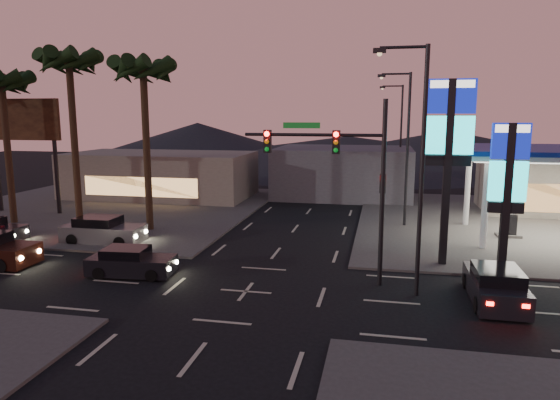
% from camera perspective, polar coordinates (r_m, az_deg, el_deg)
% --- Properties ---
extents(ground, '(140.00, 140.00, 0.00)m').
position_cam_1_polar(ground, '(21.40, -3.92, -10.39)').
color(ground, black).
rests_on(ground, ground).
extents(corner_lot_ne, '(24.00, 24.00, 0.12)m').
position_cam_1_polar(corner_lot_ne, '(37.58, 27.74, -2.59)').
color(corner_lot_ne, '#47443F').
rests_on(corner_lot_ne, ground).
extents(corner_lot_nw, '(24.00, 24.00, 0.12)m').
position_cam_1_polar(corner_lot_nw, '(41.99, -19.28, -0.82)').
color(corner_lot_nw, '#47443F').
rests_on(corner_lot_nw, ground).
extents(convenience_store, '(10.00, 6.00, 4.00)m').
position_cam_1_polar(convenience_store, '(42.57, 28.71, 1.31)').
color(convenience_store, '#726B5B').
rests_on(convenience_store, ground).
extents(pylon_sign_tall, '(2.20, 0.35, 9.00)m').
position_cam_1_polar(pylon_sign_tall, '(25.03, 18.78, 7.02)').
color(pylon_sign_tall, black).
rests_on(pylon_sign_tall, ground).
extents(pylon_sign_short, '(1.60, 0.35, 7.00)m').
position_cam_1_polar(pylon_sign_short, '(24.61, 24.62, 2.55)').
color(pylon_sign_short, black).
rests_on(pylon_sign_short, ground).
extents(traffic_signal_mast, '(6.10, 0.39, 8.00)m').
position_cam_1_polar(traffic_signal_mast, '(21.49, 7.08, 3.98)').
color(traffic_signal_mast, black).
rests_on(traffic_signal_mast, ground).
extents(pedestal_signal, '(0.32, 0.39, 4.30)m').
position_cam_1_polar(pedestal_signal, '(26.68, 11.59, -0.02)').
color(pedestal_signal, black).
rests_on(pedestal_signal, ground).
extents(streetlight_near, '(2.14, 0.25, 10.00)m').
position_cam_1_polar(streetlight_near, '(20.44, 15.42, 4.79)').
color(streetlight_near, black).
rests_on(streetlight_near, ground).
extents(streetlight_mid, '(2.14, 0.25, 10.00)m').
position_cam_1_polar(streetlight_mid, '(33.40, 14.05, 6.64)').
color(streetlight_mid, black).
rests_on(streetlight_mid, ground).
extents(streetlight_far, '(2.14, 0.25, 10.00)m').
position_cam_1_polar(streetlight_far, '(47.38, 13.41, 7.50)').
color(streetlight_far, black).
rests_on(streetlight_far, ground).
extents(palm_a, '(4.41, 4.41, 10.86)m').
position_cam_1_polar(palm_a, '(32.33, -15.33, 13.08)').
color(palm_a, black).
rests_on(palm_a, ground).
extents(palm_b, '(4.41, 4.41, 11.46)m').
position_cam_1_polar(palm_b, '(34.89, -22.92, 13.29)').
color(palm_b, black).
rests_on(palm_b, ground).
extents(palm_c, '(4.41, 4.41, 10.26)m').
position_cam_1_polar(palm_c, '(37.85, -29.17, 10.84)').
color(palm_c, black).
rests_on(palm_c, ground).
extents(billboard, '(6.00, 0.30, 8.50)m').
position_cam_1_polar(billboard, '(41.49, -27.30, 7.26)').
color(billboard, black).
rests_on(billboard, ground).
extents(building_far_west, '(16.00, 8.00, 4.00)m').
position_cam_1_polar(building_far_west, '(46.00, -13.45, 2.79)').
color(building_far_west, '#726B5B').
rests_on(building_far_west, ground).
extents(building_far_mid, '(12.00, 9.00, 4.40)m').
position_cam_1_polar(building_far_mid, '(45.76, 7.28, 3.20)').
color(building_far_mid, '#4C4C51').
rests_on(building_far_mid, ground).
extents(hill_left, '(40.00, 40.00, 6.00)m').
position_cam_1_polar(hill_left, '(85.10, -9.36, 6.68)').
color(hill_left, black).
rests_on(hill_left, ground).
extents(hill_right, '(50.00, 50.00, 5.00)m').
position_cam_1_polar(hill_right, '(80.05, 18.61, 5.76)').
color(hill_right, black).
rests_on(hill_right, ground).
extents(hill_center, '(60.00, 60.00, 4.00)m').
position_cam_1_polar(hill_center, '(79.70, 7.78, 5.80)').
color(hill_center, black).
rests_on(hill_center, ground).
extents(car_lane_a_front, '(4.12, 1.96, 1.31)m').
position_cam_1_polar(car_lane_a_front, '(24.23, -16.71, -6.86)').
color(car_lane_a_front, black).
rests_on(car_lane_a_front, ground).
extents(car_lane_b_front, '(4.78, 2.07, 1.54)m').
position_cam_1_polar(car_lane_b_front, '(30.67, -19.61, -3.34)').
color(car_lane_b_front, slate).
rests_on(car_lane_b_front, ground).
extents(suv_station, '(1.94, 4.42, 1.47)m').
position_cam_1_polar(suv_station, '(21.75, 23.39, -8.97)').
color(suv_station, black).
rests_on(suv_station, ground).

